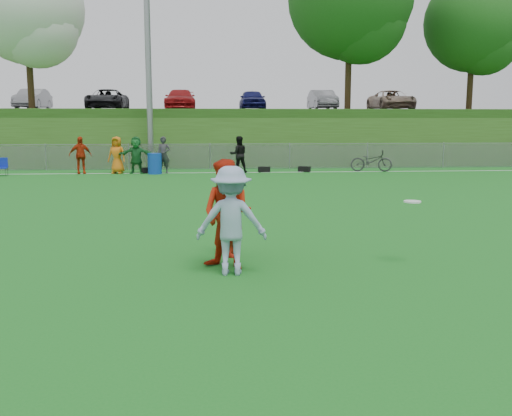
{
  "coord_description": "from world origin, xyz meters",
  "views": [
    {
      "loc": [
        -0.02,
        -8.57,
        2.44
      ],
      "look_at": [
        0.71,
        0.5,
        1.03
      ],
      "focal_mm": 40.0,
      "sensor_mm": 36.0,
      "label": 1
    }
  ],
  "objects": [
    {
      "name": "recycling_bin",
      "position": [
        -2.52,
        17.65,
        0.47
      ],
      "size": [
        0.79,
        0.79,
        0.94
      ],
      "primitive_type": "cylinder",
      "rotation": [
        0.0,
        0.0,
        -0.31
      ],
      "color": "#0F3DAC",
      "rests_on": "ground"
    },
    {
      "name": "camp_chair",
      "position": [
        -9.13,
        17.22,
        0.23
      ],
      "size": [
        0.49,
        0.5,
        0.8
      ],
      "rotation": [
        0.0,
        0.0,
        0.12
      ],
      "color": "#0F23A6",
      "rests_on": "ground"
    },
    {
      "name": "parking_lot",
      "position": [
        0.0,
        33.0,
        3.05
      ],
      "size": [
        120.0,
        12.0,
        0.1
      ],
      "primitive_type": "cube",
      "color": "black",
      "rests_on": "berm"
    },
    {
      "name": "fence",
      "position": [
        0.0,
        20.0,
        0.65
      ],
      "size": [
        58.0,
        0.06,
        1.3
      ],
      "color": "gray",
      "rests_on": "ground"
    },
    {
      "name": "spectator_row",
      "position": [
        -2.82,
        18.0,
        0.85
      ],
      "size": [
        8.2,
        0.74,
        1.69
      ],
      "color": "#B92A0C",
      "rests_on": "ground"
    },
    {
      "name": "ground",
      "position": [
        0.0,
        0.0,
        0.0
      ],
      "size": [
        120.0,
        120.0,
        0.0
      ],
      "primitive_type": "plane",
      "color": "#166B1C",
      "rests_on": "ground"
    },
    {
      "name": "frisbee",
      "position": [
        3.36,
        0.66,
        1.08
      ],
      "size": [
        0.29,
        0.29,
        0.03
      ],
      "color": "white",
      "rests_on": "ground"
    },
    {
      "name": "bicycle",
      "position": [
        7.66,
        18.07,
        0.51
      ],
      "size": [
        2.04,
        1.08,
        1.02
      ],
      "primitive_type": "imported",
      "rotation": [
        0.0,
        0.0,
        1.35
      ],
      "color": "#2A2A2C",
      "rests_on": "ground"
    },
    {
      "name": "berm",
      "position": [
        0.0,
        31.0,
        1.5
      ],
      "size": [
        120.0,
        18.0,
        3.0
      ],
      "primitive_type": "cube",
      "color": "#244714",
      "rests_on": "ground"
    },
    {
      "name": "tree_green_near",
      "position": [
        8.16,
        24.42,
        9.03
      ],
      "size": [
        7.14,
        7.14,
        9.95
      ],
      "color": "black",
      "rests_on": "berm"
    },
    {
      "name": "car_row",
      "position": [
        -1.17,
        32.0,
        3.82
      ],
      "size": [
        32.04,
        5.18,
        1.44
      ],
      "color": "white",
      "rests_on": "parking_lot"
    },
    {
      "name": "gear_bags",
      "position": [
        1.26,
        18.1,
        0.13
      ],
      "size": [
        7.96,
        0.54,
        0.26
      ],
      "color": "black",
      "rests_on": "ground"
    },
    {
      "name": "tree_white_flowering",
      "position": [
        -9.84,
        24.92,
        8.32
      ],
      "size": [
        6.3,
        6.3,
        8.78
      ],
      "color": "black",
      "rests_on": "berm"
    },
    {
      "name": "player_red_left",
      "position": [
        0.38,
        1.52,
        0.76
      ],
      "size": [
        0.44,
        0.6,
        1.52
      ],
      "primitive_type": "imported",
      "rotation": [
        0.0,
        0.0,
        1.42
      ],
      "color": "#A1190B",
      "rests_on": "ground"
    },
    {
      "name": "light_pole",
      "position": [
        -3.0,
        20.8,
        6.71
      ],
      "size": [
        1.2,
        0.4,
        12.15
      ],
      "color": "gray",
      "rests_on": "ground"
    },
    {
      "name": "sideline_far",
      "position": [
        0.0,
        18.0,
        0.01
      ],
      "size": [
        60.0,
        0.1,
        0.01
      ],
      "primitive_type": "cube",
      "color": "white",
      "rests_on": "ground"
    },
    {
      "name": "player_blue",
      "position": [
        0.31,
        0.29,
        0.86
      ],
      "size": [
        1.17,
        0.74,
        1.73
      ],
      "primitive_type": "imported",
      "rotation": [
        0.0,
        0.0,
        3.06
      ],
      "color": "#91A5C9",
      "rests_on": "ground"
    },
    {
      "name": "tree_green_far",
      "position": [
        16.16,
        25.92,
        7.96
      ],
      "size": [
        5.88,
        5.88,
        8.19
      ],
      "color": "black",
      "rests_on": "berm"
    },
    {
      "name": "player_red_center",
      "position": [
        0.26,
        0.63,
        0.91
      ],
      "size": [
        1.11,
        1.04,
        1.81
      ],
      "primitive_type": "imported",
      "rotation": [
        0.0,
        0.0,
        -0.53
      ],
      "color": "red",
      "rests_on": "ground"
    }
  ]
}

